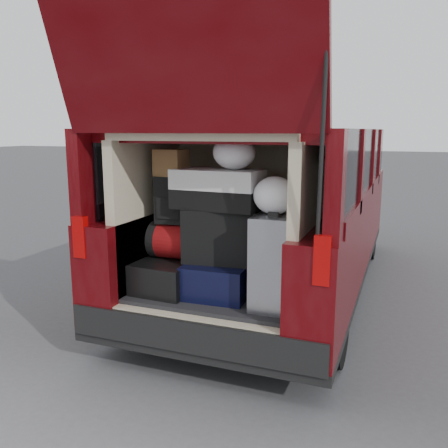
{
  "coord_description": "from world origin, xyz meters",
  "views": [
    {
      "loc": [
        1.29,
        -3.04,
        1.77
      ],
      "look_at": [
        0.04,
        0.2,
        1.08
      ],
      "focal_mm": 38.0,
      "sensor_mm": 36.0,
      "label": 1
    }
  ],
  "objects_px": {
    "black_hardshell": "(171,274)",
    "silver_roller": "(275,261)",
    "red_duffel": "(178,241)",
    "twotone_duffel": "(218,189)",
    "navy_hardshell": "(221,277)",
    "black_soft_case": "(223,235)",
    "backpack": "(173,200)"
  },
  "relations": [
    {
      "from": "black_hardshell",
      "to": "silver_roller",
      "type": "xyz_separation_m",
      "value": [
        0.85,
        -0.07,
        0.21
      ]
    },
    {
      "from": "navy_hardshell",
      "to": "black_soft_case",
      "type": "bearing_deg",
      "value": 38.11
    },
    {
      "from": "black_hardshell",
      "to": "silver_roller",
      "type": "distance_m",
      "value": 0.88
    },
    {
      "from": "black_hardshell",
      "to": "red_duffel",
      "type": "height_order",
      "value": "red_duffel"
    },
    {
      "from": "black_soft_case",
      "to": "twotone_duffel",
      "type": "height_order",
      "value": "twotone_duffel"
    },
    {
      "from": "navy_hardshell",
      "to": "red_duffel",
      "type": "relative_size",
      "value": 1.33
    },
    {
      "from": "black_soft_case",
      "to": "black_hardshell",
      "type": "bearing_deg",
      "value": -178.91
    },
    {
      "from": "red_duffel",
      "to": "black_soft_case",
      "type": "relative_size",
      "value": 0.77
    },
    {
      "from": "black_soft_case",
      "to": "backpack",
      "type": "xyz_separation_m",
      "value": [
        -0.41,
        -0.01,
        0.24
      ]
    },
    {
      "from": "black_hardshell",
      "to": "black_soft_case",
      "type": "height_order",
      "value": "black_soft_case"
    },
    {
      "from": "black_hardshell",
      "to": "silver_roller",
      "type": "relative_size",
      "value": 0.9
    },
    {
      "from": "navy_hardshell",
      "to": "red_duffel",
      "type": "distance_m",
      "value": 0.44
    },
    {
      "from": "navy_hardshell",
      "to": "silver_roller",
      "type": "relative_size",
      "value": 0.87
    },
    {
      "from": "black_hardshell",
      "to": "twotone_duffel",
      "type": "xyz_separation_m",
      "value": [
        0.38,
        0.05,
        0.68
      ]
    },
    {
      "from": "navy_hardshell",
      "to": "red_duffel",
      "type": "height_order",
      "value": "red_duffel"
    },
    {
      "from": "black_hardshell",
      "to": "red_duffel",
      "type": "bearing_deg",
      "value": 54.71
    },
    {
      "from": "black_soft_case",
      "to": "twotone_duffel",
      "type": "xyz_separation_m",
      "value": [
        -0.04,
        -0.01,
        0.35
      ]
    },
    {
      "from": "navy_hardshell",
      "to": "twotone_duffel",
      "type": "relative_size",
      "value": 0.89
    },
    {
      "from": "black_hardshell",
      "to": "red_duffel",
      "type": "xyz_separation_m",
      "value": [
        0.04,
        0.05,
        0.26
      ]
    },
    {
      "from": "twotone_duffel",
      "to": "navy_hardshell",
      "type": "bearing_deg",
      "value": 1.64
    },
    {
      "from": "red_duffel",
      "to": "black_soft_case",
      "type": "height_order",
      "value": "black_soft_case"
    },
    {
      "from": "silver_roller",
      "to": "backpack",
      "type": "height_order",
      "value": "backpack"
    },
    {
      "from": "black_hardshell",
      "to": "red_duffel",
      "type": "distance_m",
      "value": 0.27
    },
    {
      "from": "black_hardshell",
      "to": "twotone_duffel",
      "type": "relative_size",
      "value": 0.91
    },
    {
      "from": "red_duffel",
      "to": "backpack",
      "type": "xyz_separation_m",
      "value": [
        -0.04,
        -0.0,
        0.32
      ]
    },
    {
      "from": "black_hardshell",
      "to": "black_soft_case",
      "type": "relative_size",
      "value": 1.05
    },
    {
      "from": "black_hardshell",
      "to": "silver_roller",
      "type": "height_order",
      "value": "silver_roller"
    },
    {
      "from": "red_duffel",
      "to": "twotone_duffel",
      "type": "distance_m",
      "value": 0.54
    },
    {
      "from": "navy_hardshell",
      "to": "black_soft_case",
      "type": "relative_size",
      "value": 1.03
    },
    {
      "from": "black_soft_case",
      "to": "red_duffel",
      "type": "bearing_deg",
      "value": 173.88
    },
    {
      "from": "red_duffel",
      "to": "backpack",
      "type": "height_order",
      "value": "backpack"
    },
    {
      "from": "navy_hardshell",
      "to": "backpack",
      "type": "distance_m",
      "value": 0.7
    }
  ]
}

